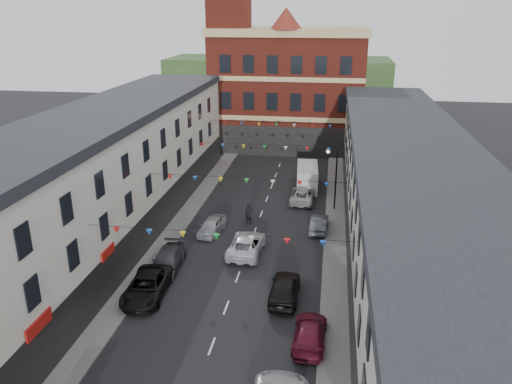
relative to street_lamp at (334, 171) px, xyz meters
The scene contains 19 objects.
ground 15.94m from the street_lamp, 115.07° to the right, with size 160.00×160.00×0.00m, color black.
pavement_left 18.43m from the street_lamp, 138.26° to the right, with size 1.80×64.00×0.15m, color #605E5B.
pavement_right 12.60m from the street_lamp, 88.33° to the right, with size 1.80×64.00×0.15m, color #605E5B.
terrace_left 22.52m from the street_lamp, 144.66° to the right, with size 8.40×56.00×10.70m.
terrace_right 14.04m from the street_lamp, 68.09° to the right, with size 8.40×56.00×9.70m.
civic_building 25.18m from the street_lamp, 105.30° to the left, with size 20.60×13.30×18.50m.
clock_tower 27.57m from the street_lamp, 123.79° to the left, with size 5.60×5.60×30.00m.
distant_hill 49.16m from the street_lamp, 102.40° to the left, with size 40.00×14.00×10.00m, color #284A22.
street_lamp is the anchor object (origin of this frame).
car_left_c 21.44m from the street_lamp, 124.63° to the right, with size 2.48×5.39×1.50m, color black.
car_left_d 18.37m from the street_lamp, 131.13° to the right, with size 2.00×4.92×1.43m, color #38393F.
car_left_e 12.70m from the street_lamp, 145.73° to the right, with size 1.61×4.00×1.36m, color #9CA0A4.
car_right_c 21.07m from the street_lamp, 92.89° to the right, with size 1.85×4.54×1.32m, color maroon.
car_right_d 16.89m from the street_lamp, 100.24° to the right, with size 1.88×4.67×1.59m, color black.
car_right_e 6.06m from the street_lamp, 101.85° to the right, with size 1.40×4.00×1.32m, color #4C5054.
car_right_f 4.75m from the street_lamp, 147.47° to the left, with size 2.32×5.03×1.40m, color #9D9FA2.
moving_car 12.47m from the street_lamp, 122.96° to the right, with size 2.48×5.38×1.50m, color silver.
white_van 7.12m from the street_lamp, 114.29° to the left, with size 2.15×5.59×2.47m, color silver.
pedestrian 9.08m from the street_lamp, 148.92° to the right, with size 0.70×0.46×1.93m, color black.
Camera 1 is at (6.10, -31.09, 18.01)m, focal length 35.00 mm.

